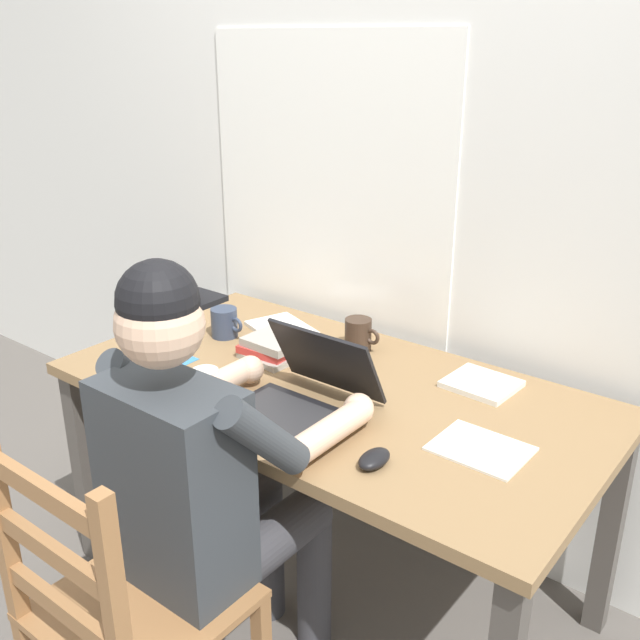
{
  "coord_description": "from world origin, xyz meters",
  "views": [
    {
      "loc": [
        1.12,
        -1.49,
        1.67
      ],
      "look_at": [
        0.0,
        -0.05,
        0.95
      ],
      "focal_mm": 40.51,
      "sensor_mm": 36.0,
      "label": 1
    }
  ],
  "objects_px": {
    "wooden_chair": "(122,615)",
    "coffee_mug_dark": "(225,323)",
    "landscape_photo_print": "(174,358)",
    "coffee_mug_white": "(206,384)",
    "coffee_mug_spare": "(359,334)",
    "desk": "(330,411)",
    "computer_mouse": "(374,459)",
    "book_stack_main": "(272,347)",
    "laptop": "(304,394)",
    "seated_person": "(208,474)"
  },
  "relations": [
    {
      "from": "coffee_mug_spare",
      "to": "coffee_mug_dark",
      "type": "bearing_deg",
      "value": -155.69
    },
    {
      "from": "desk",
      "to": "coffee_mug_white",
      "type": "relative_size",
      "value": 13.87
    },
    {
      "from": "coffee_mug_spare",
      "to": "landscape_photo_print",
      "type": "bearing_deg",
      "value": -134.75
    },
    {
      "from": "desk",
      "to": "landscape_photo_print",
      "type": "distance_m",
      "value": 0.53
    },
    {
      "from": "book_stack_main",
      "to": "coffee_mug_white",
      "type": "bearing_deg",
      "value": -82.68
    },
    {
      "from": "wooden_chair",
      "to": "landscape_photo_print",
      "type": "distance_m",
      "value": 0.84
    },
    {
      "from": "desk",
      "to": "wooden_chair",
      "type": "bearing_deg",
      "value": -89.57
    },
    {
      "from": "laptop",
      "to": "book_stack_main",
      "type": "distance_m",
      "value": 0.36
    },
    {
      "from": "seated_person",
      "to": "coffee_mug_spare",
      "type": "xyz_separation_m",
      "value": [
        -0.09,
        0.76,
        0.09
      ]
    },
    {
      "from": "seated_person",
      "to": "landscape_photo_print",
      "type": "height_order",
      "value": "seated_person"
    },
    {
      "from": "coffee_mug_dark",
      "to": "landscape_photo_print",
      "type": "bearing_deg",
      "value": -89.18
    },
    {
      "from": "wooden_chair",
      "to": "laptop",
      "type": "distance_m",
      "value": 0.68
    },
    {
      "from": "desk",
      "to": "coffee_mug_white",
      "type": "distance_m",
      "value": 0.37
    },
    {
      "from": "coffee_mug_white",
      "to": "desk",
      "type": "bearing_deg",
      "value": 51.02
    },
    {
      "from": "desk",
      "to": "seated_person",
      "type": "xyz_separation_m",
      "value": [
        0.01,
        -0.49,
        0.04
      ]
    },
    {
      "from": "coffee_mug_white",
      "to": "book_stack_main",
      "type": "relative_size",
      "value": 0.6
    },
    {
      "from": "wooden_chair",
      "to": "coffee_mug_spare",
      "type": "bearing_deg",
      "value": 95.06
    },
    {
      "from": "seated_person",
      "to": "coffee_mug_white",
      "type": "xyz_separation_m",
      "value": [
        -0.23,
        0.22,
        0.08
      ]
    },
    {
      "from": "seated_person",
      "to": "landscape_photo_print",
      "type": "xyz_separation_m",
      "value": [
        -0.5,
        0.34,
        0.04
      ]
    },
    {
      "from": "desk",
      "to": "laptop",
      "type": "relative_size",
      "value": 4.68
    },
    {
      "from": "landscape_photo_print",
      "to": "coffee_mug_white",
      "type": "bearing_deg",
      "value": -23.88
    },
    {
      "from": "desk",
      "to": "landscape_photo_print",
      "type": "bearing_deg",
      "value": -163.09
    },
    {
      "from": "laptop",
      "to": "coffee_mug_white",
      "type": "relative_size",
      "value": 2.96
    },
    {
      "from": "seated_person",
      "to": "landscape_photo_print",
      "type": "distance_m",
      "value": 0.61
    },
    {
      "from": "seated_person",
      "to": "coffee_mug_spare",
      "type": "distance_m",
      "value": 0.77
    },
    {
      "from": "laptop",
      "to": "coffee_mug_spare",
      "type": "distance_m",
      "value": 0.45
    },
    {
      "from": "laptop",
      "to": "landscape_photo_print",
      "type": "relative_size",
      "value": 2.58
    },
    {
      "from": "book_stack_main",
      "to": "landscape_photo_print",
      "type": "xyz_separation_m",
      "value": [
        -0.23,
        -0.2,
        -0.03
      ]
    },
    {
      "from": "desk",
      "to": "coffee_mug_white",
      "type": "xyz_separation_m",
      "value": [
        -0.22,
        -0.27,
        0.13
      ]
    },
    {
      "from": "coffee_mug_dark",
      "to": "coffee_mug_spare",
      "type": "relative_size",
      "value": 1.02
    },
    {
      "from": "desk",
      "to": "landscape_photo_print",
      "type": "relative_size",
      "value": 12.07
    },
    {
      "from": "seated_person",
      "to": "landscape_photo_print",
      "type": "relative_size",
      "value": 9.62
    },
    {
      "from": "seated_person",
      "to": "computer_mouse",
      "type": "bearing_deg",
      "value": 34.76
    },
    {
      "from": "desk",
      "to": "laptop",
      "type": "height_order",
      "value": "laptop"
    },
    {
      "from": "coffee_mug_white",
      "to": "landscape_photo_print",
      "type": "relative_size",
      "value": 0.87
    },
    {
      "from": "laptop",
      "to": "coffee_mug_white",
      "type": "height_order",
      "value": "laptop"
    },
    {
      "from": "book_stack_main",
      "to": "landscape_photo_print",
      "type": "bearing_deg",
      "value": -140.13
    },
    {
      "from": "coffee_mug_white",
      "to": "coffee_mug_dark",
      "type": "relative_size",
      "value": 0.9
    },
    {
      "from": "seated_person",
      "to": "book_stack_main",
      "type": "distance_m",
      "value": 0.6
    },
    {
      "from": "wooden_chair",
      "to": "coffee_mug_dark",
      "type": "relative_size",
      "value": 7.51
    },
    {
      "from": "coffee_mug_dark",
      "to": "book_stack_main",
      "type": "height_order",
      "value": "coffee_mug_dark"
    },
    {
      "from": "coffee_mug_white",
      "to": "coffee_mug_dark",
      "type": "distance_m",
      "value": 0.45
    },
    {
      "from": "desk",
      "to": "computer_mouse",
      "type": "relative_size",
      "value": 15.68
    },
    {
      "from": "coffee_mug_dark",
      "to": "book_stack_main",
      "type": "bearing_deg",
      "value": -7.6
    },
    {
      "from": "coffee_mug_spare",
      "to": "landscape_photo_print",
      "type": "relative_size",
      "value": 0.95
    },
    {
      "from": "laptop",
      "to": "coffee_mug_spare",
      "type": "xyz_separation_m",
      "value": [
        -0.12,
        0.43,
        0.0
      ]
    },
    {
      "from": "computer_mouse",
      "to": "coffee_mug_white",
      "type": "relative_size",
      "value": 0.88
    },
    {
      "from": "desk",
      "to": "book_stack_main",
      "type": "bearing_deg",
      "value": 170.35
    },
    {
      "from": "coffee_mug_spare",
      "to": "landscape_photo_print",
      "type": "distance_m",
      "value": 0.59
    },
    {
      "from": "landscape_photo_print",
      "to": "computer_mouse",
      "type": "bearing_deg",
      "value": -7.71
    }
  ]
}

